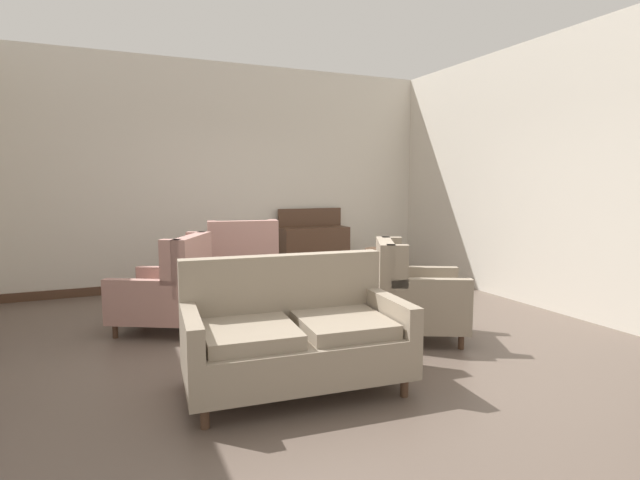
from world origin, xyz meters
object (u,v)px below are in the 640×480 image
at_px(armchair_near_window, 413,296).
at_px(settee, 294,336).
at_px(armchair_back_corner, 169,290).
at_px(coffee_table, 285,295).
at_px(sideboard, 314,250).
at_px(porcelain_vase, 288,272).
at_px(side_table, 383,269).
at_px(armchair_far_left, 242,268).

bearing_deg(armchair_near_window, settee, 140.26).
height_order(armchair_near_window, armchair_back_corner, armchair_back_corner).
bearing_deg(coffee_table, sideboard, 61.14).
distance_m(porcelain_vase, sideboard, 2.76).
height_order(porcelain_vase, settee, settee).
height_order(side_table, sideboard, sideboard).
bearing_deg(armchair_near_window, sideboard, 22.74).
xyz_separation_m(settee, side_table, (2.08, 2.20, 0.00)).
distance_m(coffee_table, porcelain_vase, 0.24).
xyz_separation_m(armchair_back_corner, sideboard, (2.41, 1.78, 0.07)).
distance_m(settee, sideboard, 4.09).
xyz_separation_m(armchair_near_window, side_table, (0.59, 1.56, -0.02)).
height_order(coffee_table, porcelain_vase, porcelain_vase).
bearing_deg(armchair_back_corner, sideboard, 154.90).
bearing_deg(coffee_table, settee, -106.36).
xyz_separation_m(settee, armchair_far_left, (0.32, 2.77, 0.04)).
distance_m(armchair_near_window, armchair_far_left, 2.43).
relative_size(settee, sideboard, 1.48).
height_order(settee, armchair_back_corner, armchair_back_corner).
relative_size(armchair_far_left, side_table, 1.60).
bearing_deg(armchair_far_left, coffee_table, 101.28).
bearing_deg(armchair_far_left, sideboard, -136.57).
bearing_deg(armchair_near_window, porcelain_vase, 86.23).
distance_m(armchair_back_corner, armchair_far_left, 1.31).
bearing_deg(sideboard, settee, -114.94).
bearing_deg(coffee_table, armchair_near_window, -27.82).
bearing_deg(coffee_table, porcelain_vase, 45.55).
xyz_separation_m(coffee_table, porcelain_vase, (0.05, 0.05, 0.23)).
distance_m(porcelain_vase, settee, 1.37).
bearing_deg(side_table, porcelain_vase, -151.36).
xyz_separation_m(porcelain_vase, settee, (-0.41, -1.29, -0.24)).
xyz_separation_m(porcelain_vase, side_table, (1.67, 0.91, -0.24)).
distance_m(coffee_table, settee, 1.29).
bearing_deg(porcelain_vase, settee, -107.73).
bearing_deg(coffee_table, armchair_far_left, 91.63).
distance_m(coffee_table, side_table, 1.97).
bearing_deg(coffee_table, side_table, 29.22).
bearing_deg(porcelain_vase, armchair_near_window, -30.79).
distance_m(side_table, sideboard, 1.55).
relative_size(porcelain_vase, armchair_far_left, 0.30).
relative_size(coffee_table, side_table, 1.40).
bearing_deg(sideboard, side_table, -76.70).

